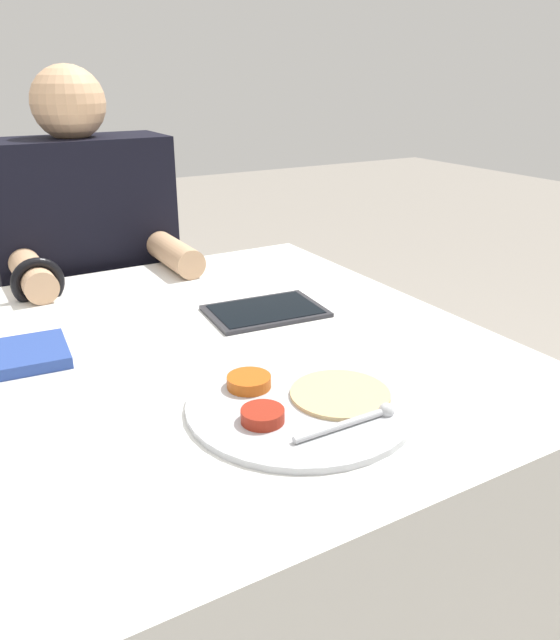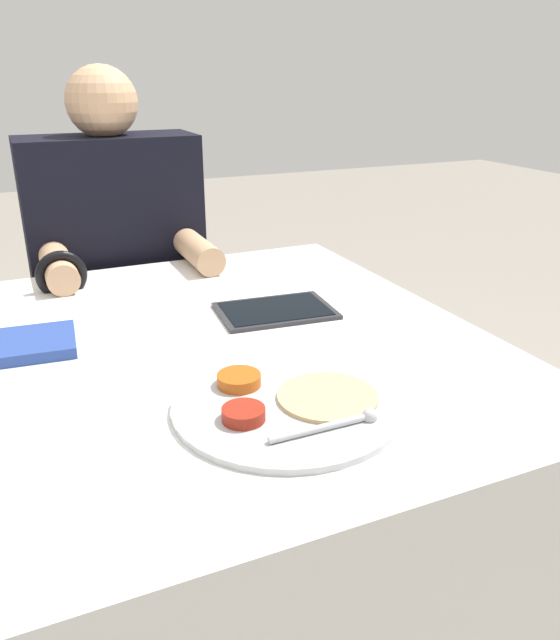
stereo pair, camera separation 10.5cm
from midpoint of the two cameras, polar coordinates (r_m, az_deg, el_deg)
dining_table at (r=1.27m, az=-8.51°, el=-17.83°), size 1.20×1.05×0.71m
thali_tray at (r=0.90m, az=3.95°, el=-7.66°), size 0.33×0.33×0.03m
red_notebook at (r=1.14m, az=-20.18°, el=-2.28°), size 0.19×0.15×0.02m
tablet_device at (r=1.24m, az=1.99°, el=0.82°), size 0.24×0.17×0.01m
person_diner at (r=1.76m, az=-12.54°, el=0.78°), size 0.44×0.42×1.18m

